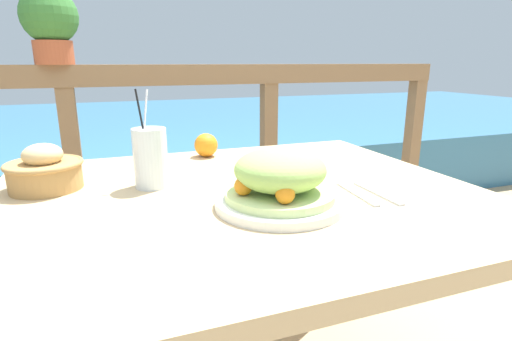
{
  "coord_description": "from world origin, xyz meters",
  "views": [
    {
      "loc": [
        -0.29,
        -0.91,
        1.04
      ],
      "look_at": [
        0.03,
        -0.03,
        0.79
      ],
      "focal_mm": 28.0,
      "sensor_mm": 36.0,
      "label": 1
    }
  ],
  "objects_px": {
    "potted_plant": "(50,22)",
    "drink_glass": "(150,158)",
    "salad_plate": "(280,182)",
    "bread_basket": "(45,171)"
  },
  "relations": [
    {
      "from": "potted_plant",
      "to": "drink_glass",
      "type": "bearing_deg",
      "value": -71.51
    },
    {
      "from": "salad_plate",
      "to": "bread_basket",
      "type": "bearing_deg",
      "value": 147.55
    },
    {
      "from": "drink_glass",
      "to": "potted_plant",
      "type": "distance_m",
      "value": 0.95
    },
    {
      "from": "salad_plate",
      "to": "potted_plant",
      "type": "height_order",
      "value": "potted_plant"
    },
    {
      "from": "potted_plant",
      "to": "bread_basket",
      "type": "bearing_deg",
      "value": -88.47
    },
    {
      "from": "salad_plate",
      "to": "drink_glass",
      "type": "relative_size",
      "value": 1.16
    },
    {
      "from": "salad_plate",
      "to": "drink_glass",
      "type": "height_order",
      "value": "drink_glass"
    },
    {
      "from": "drink_glass",
      "to": "bread_basket",
      "type": "distance_m",
      "value": 0.27
    },
    {
      "from": "drink_glass",
      "to": "potted_plant",
      "type": "relative_size",
      "value": 0.85
    },
    {
      "from": "drink_glass",
      "to": "potted_plant",
      "type": "xyz_separation_m",
      "value": [
        -0.27,
        0.82,
        0.39
      ]
    }
  ]
}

